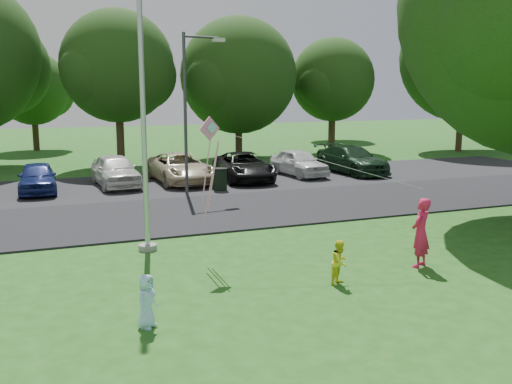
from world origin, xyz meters
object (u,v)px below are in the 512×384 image
object	(u,v)px
child_yellow	(340,262)
kite	(214,147)
woman	(421,233)
flagpole	(143,96)
child_blue	(146,301)
street_lamp	(191,99)
trash_can	(220,180)

from	to	relation	value
child_yellow	kite	world-z (taller)	kite
woman	flagpole	bearing A→B (deg)	-62.91
woman	child_blue	distance (m)	7.09
street_lamp	trash_can	distance (m)	3.70
trash_can	child_blue	bearing A→B (deg)	-113.28
trash_can	child_yellow	size ratio (longest dim) A/B	0.99
woman	child_yellow	world-z (taller)	woman
flagpole	woman	distance (m)	7.88
child_blue	trash_can	bearing A→B (deg)	17.95
street_lamp	child_yellow	xyz separation A→B (m)	(0.16, -11.98, -3.44)
woman	kite	world-z (taller)	kite
flagpole	trash_can	size ratio (longest dim) A/B	9.92
trash_can	flagpole	bearing A→B (deg)	-120.21
street_lamp	woman	distance (m)	12.27
street_lamp	child_yellow	distance (m)	12.46
street_lamp	child_yellow	world-z (taller)	street_lamp
child_yellow	street_lamp	bearing A→B (deg)	57.25
child_yellow	child_blue	world-z (taller)	child_blue
street_lamp	child_blue	world-z (taller)	street_lamp
child_blue	street_lamp	bearing A→B (deg)	22.47
street_lamp	child_yellow	bearing A→B (deg)	-97.37
trash_can	child_blue	world-z (taller)	child_blue
child_yellow	kite	bearing A→B (deg)	95.27
flagpole	child_blue	xyz separation A→B (m)	(-0.99, -5.13, -3.66)
kite	child_blue	bearing A→B (deg)	-143.65
woman	child_blue	world-z (taller)	woman
child_blue	kite	distance (m)	4.83
trash_can	child_yellow	bearing A→B (deg)	-95.33
street_lamp	trash_can	size ratio (longest dim) A/B	6.52
woman	child_blue	size ratio (longest dim) A/B	1.70
flagpole	child_yellow	world-z (taller)	flagpole
child_yellow	kite	distance (m)	4.14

